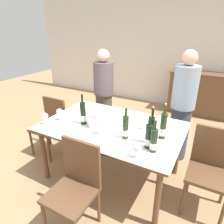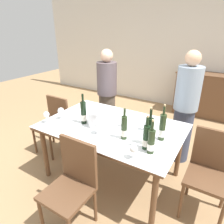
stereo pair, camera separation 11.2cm
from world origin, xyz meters
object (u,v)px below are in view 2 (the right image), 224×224
at_px(ice_bucket, 97,118).
at_px(wine_glass_4, 134,149).
at_px(wine_glass_5, 61,111).
at_px(person_guest_left, 185,110).
at_px(chair_near_front, 73,180).
at_px(wine_bottle_5, 149,132).
at_px(person_host, 107,96).
at_px(wine_bottle_0, 146,138).
at_px(wine_glass_2, 124,120).
at_px(wine_glass_1, 98,125).
at_px(sideboard_cabinet, 214,96).
at_px(dining_table, 112,130).
at_px(wine_glass_3, 46,115).
at_px(wine_bottle_1, 151,142).
at_px(chair_right_end, 210,168).
at_px(wine_bottle_2, 162,128).
at_px(wine_bottle_3, 124,128).
at_px(chair_left_end, 54,121).
at_px(wine_bottle_4, 84,113).
at_px(wine_glass_0, 145,123).

xyz_separation_m(ice_bucket, wine_glass_4, (0.67, -0.38, -0.00)).
relative_size(wine_glass_5, person_guest_left, 0.10).
xyz_separation_m(chair_near_front, person_guest_left, (0.63, 1.65, 0.28)).
relative_size(wine_bottle_5, person_host, 0.26).
distance_m(wine_glass_4, wine_glass_5, 1.20).
distance_m(wine_bottle_0, person_host, 1.62).
bearing_deg(wine_glass_2, wine_glass_1, -117.88).
relative_size(wine_glass_1, person_host, 0.10).
xyz_separation_m(wine_bottle_0, wine_glass_2, (-0.41, 0.31, -0.03)).
height_order(wine_glass_2, person_host, person_host).
distance_m(sideboard_cabinet, dining_table, 2.93).
bearing_deg(wine_glass_3, sideboard_cabinet, 63.15).
xyz_separation_m(wine_bottle_0, person_guest_left, (0.12, 1.12, -0.08)).
bearing_deg(wine_bottle_1, sideboard_cabinet, 85.17).
bearing_deg(dining_table, wine_glass_1, -96.00).
distance_m(wine_bottle_0, chair_right_end, 0.76).
xyz_separation_m(ice_bucket, wine_glass_1, (0.13, -0.17, 0.01)).
distance_m(sideboard_cabinet, wine_bottle_2, 2.83).
bearing_deg(wine_glass_2, wine_bottle_3, -61.93).
height_order(wine_bottle_5, chair_near_front, wine_bottle_5).
bearing_deg(chair_near_front, wine_glass_3, 151.55).
bearing_deg(wine_glass_4, sideboard_cabinet, 83.69).
bearing_deg(dining_table, chair_right_end, 4.29).
xyz_separation_m(sideboard_cabinet, wine_glass_1, (-0.90, -3.05, 0.39)).
bearing_deg(chair_left_end, wine_bottle_2, -2.54).
distance_m(wine_bottle_2, chair_left_end, 1.80).
relative_size(wine_bottle_1, wine_bottle_4, 0.91).
bearing_deg(chair_left_end, sideboard_cabinet, 53.55).
bearing_deg(dining_table, wine_glass_0, 15.05).
xyz_separation_m(chair_right_end, chair_left_end, (-2.27, -0.00, -0.04)).
height_order(wine_glass_3, chair_left_end, wine_glass_3).
height_order(wine_glass_3, chair_right_end, chair_right_end).
relative_size(wine_bottle_1, person_host, 0.22).
distance_m(ice_bucket, wine_glass_3, 0.64).
xyz_separation_m(wine_bottle_4, wine_glass_4, (0.84, -0.33, -0.04)).
xyz_separation_m(wine_bottle_3, wine_bottle_4, (-0.60, 0.07, 0.01)).
relative_size(wine_glass_3, wine_glass_5, 0.97).
relative_size(wine_bottle_5, chair_left_end, 0.47).
distance_m(wine_glass_0, chair_left_end, 1.56).
distance_m(dining_table, wine_bottle_4, 0.41).
distance_m(wine_bottle_1, wine_glass_5, 1.27).
bearing_deg(chair_left_end, dining_table, -4.15).
distance_m(wine_bottle_5, chair_near_front, 0.88).
relative_size(wine_bottle_5, wine_glass_1, 2.64).
relative_size(chair_right_end, chair_left_end, 1.07).
distance_m(wine_glass_1, chair_near_front, 0.63).
relative_size(wine_glass_5, person_host, 0.10).
bearing_deg(chair_right_end, wine_bottle_4, -171.84).
height_order(dining_table, ice_bucket, ice_bucket).
distance_m(wine_bottle_5, chair_left_end, 1.74).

